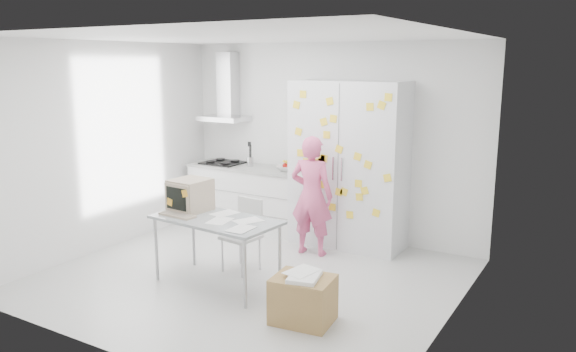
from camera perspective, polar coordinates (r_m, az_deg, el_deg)
The scene contains 10 objects.
floor at distance 6.58m, azimuth -3.89°, elevation -10.35°, with size 4.50×4.00×0.02m, color silver.
walls at distance 6.79m, azimuth -0.60°, elevation 2.32°, with size 4.52×4.01×2.70m.
ceiling at distance 6.11m, azimuth -4.25°, elevation 13.95°, with size 4.50×4.00×0.02m, color white.
counter_run at distance 8.42m, azimuth -4.09°, elevation -1.99°, with size 1.84×0.63×1.28m.
range_hood at distance 8.57m, azimuth -6.22°, elevation 8.27°, with size 0.70×0.48×1.01m.
tall_cabinet at distance 7.46m, azimuth 6.18°, elevation 1.14°, with size 1.50×0.68×2.20m.
person at distance 7.13m, azimuth 2.42°, elevation -2.01°, with size 0.56×0.37×1.54m, color #DC5586.
desk at distance 6.38m, azimuth -9.04°, elevation -2.98°, with size 1.47×0.82×1.13m.
chair at distance 6.69m, azimuth -4.43°, elevation -5.49°, with size 0.43×0.43×0.85m.
cardboard_box at distance 5.46m, azimuth 1.54°, elevation -12.36°, with size 0.61×0.51×0.49m.
Camera 1 is at (3.49, -5.01, 2.45)m, focal length 35.00 mm.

